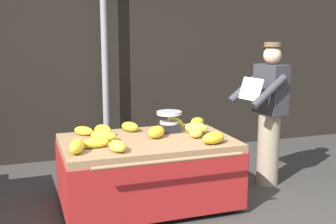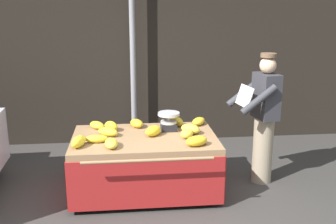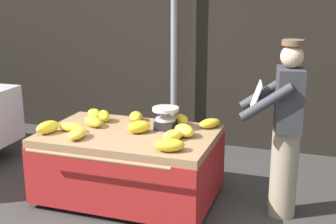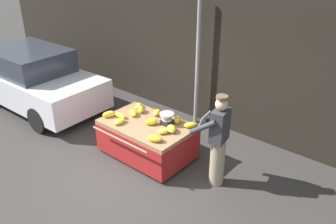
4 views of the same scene
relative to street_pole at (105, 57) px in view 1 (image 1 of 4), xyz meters
The scene contains 18 objects.
back_wall 0.68m from the street_pole, 58.63° to the left, with size 16.00×0.24×4.10m, color black.
street_pole is the anchor object (origin of this frame).
banana_cart 2.02m from the street_pole, 87.27° to the right, with size 1.79×1.34×0.73m.
weighing_scale 1.72m from the street_pole, 75.14° to the right, with size 0.28×0.28×0.23m.
banana_bunch_0 1.54m from the street_pole, 89.91° to the right, with size 0.15×0.24×0.11m, color gold.
banana_bunch_1 1.90m from the street_pole, 83.67° to the right, with size 0.15×0.25×0.13m, color gold.
banana_bunch_2 2.09m from the street_pole, 72.19° to the right, with size 0.14×0.22×0.10m, color yellow.
banana_bunch_3 2.28m from the street_pole, 108.18° to the right, with size 0.12×0.27×0.13m, color yellow.
banana_bunch_4 2.37m from the street_pole, 72.97° to the right, with size 0.17×0.27×0.12m, color gold.
banana_bunch_5 1.63m from the street_pole, 110.57° to the right, with size 0.14×0.24×0.09m, color yellow.
banana_bunch_6 1.97m from the street_pole, 68.82° to the right, with size 0.16×0.25×0.12m, color yellow.
banana_bunch_7 1.87m from the street_pole, 102.01° to the right, with size 0.15×0.28×0.11m, color yellow.
banana_bunch_8 1.63m from the street_pole, 68.75° to the right, with size 0.13×0.23×0.12m, color gold.
banana_bunch_9 1.74m from the street_pole, 58.08° to the right, with size 0.15×0.27×0.10m, color gold.
banana_bunch_10 1.69m from the street_pole, 102.36° to the right, with size 0.12×0.21×0.13m, color gold.
banana_bunch_11 2.26m from the street_pole, 98.27° to the right, with size 0.15×0.28×0.10m, color yellow.
banana_bunch_12 2.12m from the street_pole, 104.06° to the right, with size 0.12×0.27×0.09m, color yellow.
vendor_person 2.39m from the street_pole, 45.09° to the right, with size 0.63×0.58×1.71m.
Camera 1 is at (-1.34, -3.32, 1.84)m, focal length 45.67 mm.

